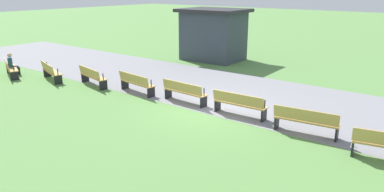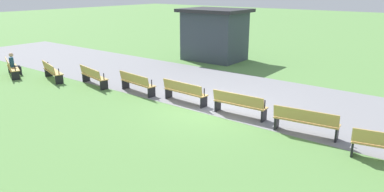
% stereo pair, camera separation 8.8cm
% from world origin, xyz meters
% --- Properties ---
extents(ground_plane, '(120.00, 120.00, 0.00)m').
position_xyz_m(ground_plane, '(0.00, 0.00, 0.00)').
color(ground_plane, '#5B8C47').
extents(path_paving, '(42.26, 6.26, 0.01)m').
position_xyz_m(path_paving, '(0.00, 2.51, 0.00)').
color(path_paving, gray).
rests_on(path_paving, ground).
extents(bench_1, '(2.03, 1.16, 0.89)m').
position_xyz_m(bench_1, '(-11.11, -2.14, 0.48)').
color(bench_1, tan).
rests_on(bench_1, ground).
extents(bench_2, '(2.05, 1.02, 0.89)m').
position_xyz_m(bench_2, '(-8.72, -1.33, 0.48)').
color(bench_2, tan).
rests_on(bench_2, ground).
extents(bench_3, '(2.05, 0.87, 0.89)m').
position_xyz_m(bench_3, '(-6.27, -0.72, 0.48)').
color(bench_3, tan).
rests_on(bench_3, ground).
extents(bench_4, '(2.04, 0.71, 0.89)m').
position_xyz_m(bench_4, '(-3.78, -0.30, 0.48)').
color(bench_4, tan).
rests_on(bench_4, ground).
extents(bench_5, '(2.01, 0.55, 0.89)m').
position_xyz_m(bench_5, '(-1.26, -0.10, 0.48)').
color(bench_5, tan).
rests_on(bench_5, ground).
extents(bench_6, '(2.01, 0.55, 0.89)m').
position_xyz_m(bench_6, '(1.26, -0.10, 0.48)').
color(bench_6, tan).
rests_on(bench_6, ground).
extents(bench_7, '(2.04, 0.71, 0.89)m').
position_xyz_m(bench_7, '(3.78, -0.30, 0.48)').
color(bench_7, tan).
rests_on(bench_7, ground).
extents(person_seated, '(0.47, 0.59, 1.20)m').
position_xyz_m(person_seated, '(-11.22, -1.95, 0.64)').
color(person_seated, navy).
rests_on(person_seated, ground).
extents(kiosk, '(4.06, 3.23, 3.16)m').
position_xyz_m(kiosk, '(-5.37, 7.97, 1.61)').
color(kiosk, '#38424C').
rests_on(kiosk, ground).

